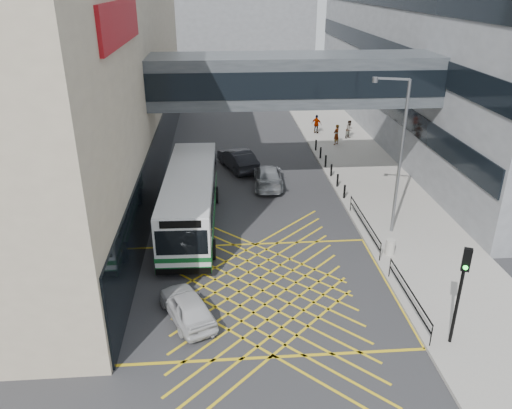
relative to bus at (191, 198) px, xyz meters
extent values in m
plane|color=#333335|center=(3.54, -7.09, -1.76)|extent=(120.00, 120.00, 0.00)
cube|color=black|center=(-2.42, 8.91, 0.24)|extent=(0.10, 41.50, 4.00)
cube|color=maroon|center=(-2.38, -3.09, 9.74)|extent=(0.18, 9.00, 1.80)
cube|color=black|center=(15.50, 16.91, 2.24)|extent=(0.10, 43.50, 1.60)
cube|color=black|center=(15.50, 16.91, 6.24)|extent=(0.10, 43.50, 1.60)
cube|color=gray|center=(1.54, 52.91, 7.24)|extent=(28.00, 16.00, 18.00)
cube|color=#3B4045|center=(6.54, 4.91, 5.74)|extent=(20.00, 4.00, 3.00)
cube|color=black|center=(6.54, 2.89, 5.74)|extent=(19.50, 0.06, 1.60)
cube|color=black|center=(6.54, 6.93, 5.74)|extent=(19.50, 0.06, 1.60)
cube|color=#A09A91|center=(12.54, 7.91, -1.68)|extent=(6.00, 54.00, 0.16)
cube|color=gold|center=(3.54, -7.09, -1.76)|extent=(12.00, 9.00, 0.01)
cube|color=silver|center=(0.00, -0.12, 0.04)|extent=(2.94, 11.69, 2.85)
cube|color=#0F4F20|center=(0.00, -0.12, -1.21)|extent=(2.99, 11.74, 0.36)
cube|color=#0F4F20|center=(0.00, -0.12, -0.65)|extent=(3.01, 11.74, 0.23)
cube|color=black|center=(0.01, 0.51, 0.41)|extent=(2.97, 10.21, 1.11)
cube|color=black|center=(-0.15, -5.91, 0.30)|extent=(2.43, 0.15, 1.27)
cube|color=black|center=(-0.15, -5.93, 1.25)|extent=(1.90, 0.11, 0.37)
cube|color=silver|center=(0.00, -0.12, 1.47)|extent=(2.92, 11.59, 0.11)
cube|color=black|center=(-0.15, -5.93, -1.23)|extent=(2.64, 0.17, 0.32)
cube|color=black|center=(0.15, 5.69, -1.23)|extent=(2.64, 0.17, 0.32)
cylinder|color=black|center=(-1.43, -3.89, -1.23)|extent=(0.32, 1.06, 1.06)
cylinder|color=black|center=(1.23, -3.96, -1.23)|extent=(0.32, 1.06, 1.06)
cylinder|color=black|center=(-1.25, 3.29, -1.23)|extent=(0.32, 1.06, 1.06)
cylinder|color=black|center=(1.42, 3.23, -1.23)|extent=(0.32, 1.06, 1.06)
imported|color=silver|center=(0.17, -8.93, -1.11)|extent=(3.16, 4.40, 1.30)
imported|color=black|center=(3.09, 9.42, -0.98)|extent=(3.54, 5.36, 1.56)
imported|color=#989CA1|center=(5.07, 5.83, -1.02)|extent=(2.27, 4.86, 1.48)
cylinder|color=black|center=(10.58, -11.40, 0.22)|extent=(0.17, 0.17, 3.65)
cube|color=black|center=(10.48, -11.61, 2.26)|extent=(0.35, 0.30, 0.91)
sphere|color=#19E533|center=(10.44, -11.71, 1.99)|extent=(0.23, 0.23, 0.17)
cylinder|color=slate|center=(11.35, -1.93, 2.65)|extent=(0.21, 0.21, 8.50)
cube|color=slate|center=(10.53, -1.69, 6.90)|extent=(1.66, 0.59, 0.11)
cylinder|color=slate|center=(9.72, -1.44, 6.82)|extent=(0.37, 0.37, 0.27)
cylinder|color=#ADA89E|center=(10.40, -4.48, -1.19)|extent=(0.48, 0.48, 0.83)
cube|color=black|center=(9.69, -9.09, -0.65)|extent=(0.05, 5.00, 0.05)
cube|color=black|center=(9.69, -9.09, -1.05)|extent=(0.05, 5.00, 0.05)
cube|color=black|center=(9.69, -2.09, -0.65)|extent=(0.05, 6.00, 0.05)
cube|color=black|center=(9.69, -2.09, -1.05)|extent=(0.05, 6.00, 0.05)
cylinder|color=black|center=(9.69, -11.59, -1.10)|extent=(0.04, 0.04, 1.00)
cylinder|color=black|center=(9.69, -6.59, -1.10)|extent=(0.04, 0.04, 1.00)
cylinder|color=black|center=(9.69, -5.09, -1.10)|extent=(0.04, 0.04, 1.00)
cylinder|color=black|center=(9.69, 0.91, -1.10)|extent=(0.04, 0.04, 1.00)
cylinder|color=black|center=(9.79, 2.91, -1.15)|extent=(0.14, 0.14, 0.90)
cylinder|color=black|center=(9.79, 4.91, -1.15)|extent=(0.14, 0.14, 0.90)
cylinder|color=black|center=(9.79, 6.91, -1.15)|extent=(0.14, 0.14, 0.90)
cylinder|color=black|center=(9.79, 8.91, -1.15)|extent=(0.14, 0.14, 0.90)
cylinder|color=black|center=(9.79, 10.91, -1.15)|extent=(0.14, 0.14, 0.90)
cylinder|color=black|center=(9.79, 12.91, -1.15)|extent=(0.14, 0.14, 0.90)
imported|color=gray|center=(11.82, 14.38, -0.72)|extent=(0.86, 0.83, 1.76)
imported|color=gray|center=(13.42, 16.19, -0.80)|extent=(0.90, 0.85, 1.61)
imported|color=gray|center=(10.78, 17.97, -0.75)|extent=(1.09, 1.01, 1.71)
camera|label=1|loc=(1.73, -26.49, 11.44)|focal=35.00mm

